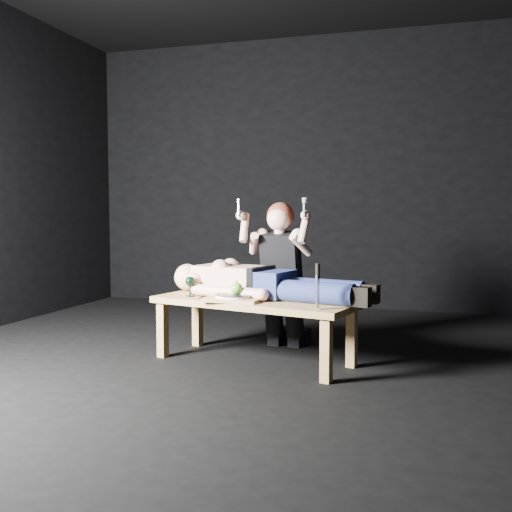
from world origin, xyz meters
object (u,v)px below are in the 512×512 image
kneeling_woman (284,273)px  goblet (190,286)px  serving_tray (234,299)px  lying_man (267,279)px  carving_knife (318,287)px  table (254,331)px

kneeling_woman → goblet: bearing=-131.5°
kneeling_woman → serving_tray: bearing=-102.2°
lying_man → kneeling_woman: (0.02, 0.42, 0.00)m
kneeling_woman → lying_man: bearing=-87.4°
kneeling_woman → serving_tray: kneeling_woman is taller
serving_tray → carving_knife: carving_knife is taller
kneeling_woman → carving_knife: kneeling_woman is taller
kneeling_woman → serving_tray: size_ratio=3.07×
kneeling_woman → carving_knife: 0.94m
serving_tray → table: bearing=45.8°
serving_tray → carving_knife: size_ratio=1.31×
table → lying_man: size_ratio=1.00×
goblet → carving_knife: carving_knife is taller
serving_tray → kneeling_woman: bearing=72.5°
goblet → carving_knife: bearing=-17.4°
carving_knife → serving_tray: bearing=175.5°
lying_man → goblet: (-0.55, -0.11, -0.06)m
goblet → carving_knife: size_ratio=0.51×
goblet → carving_knife: 1.04m
lying_man → serving_tray: bearing=-116.5°
table → kneeling_woman: (0.09, 0.52, 0.36)m
kneeling_woman → goblet: (-0.57, -0.53, -0.06)m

